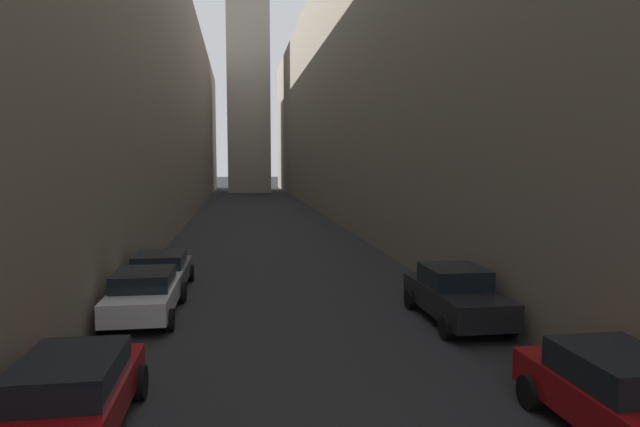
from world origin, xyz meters
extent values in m
plane|color=#232326|center=(0.00, 48.00, 0.00)|extent=(264.00, 264.00, 0.00)
cube|color=#756B5B|center=(-11.57, 50.00, 9.47)|extent=(12.14, 108.00, 18.94)
cube|color=#756B5B|center=(13.09, 50.00, 10.53)|extent=(15.19, 108.00, 21.06)
cube|color=#9E9384|center=(0.00, 88.42, 25.41)|extent=(6.33, 6.33, 50.83)
cube|color=maroon|center=(-4.40, 12.14, 0.60)|extent=(1.65, 4.22, 0.55)
cube|color=black|center=(-4.40, 12.12, 1.13)|extent=(1.52, 2.18, 0.51)
cylinder|color=black|center=(-5.23, 13.57, 0.33)|extent=(0.22, 0.65, 0.65)
cylinder|color=black|center=(-3.57, 13.57, 0.33)|extent=(0.22, 0.65, 0.65)
cube|color=silver|center=(-4.40, 19.35, 0.61)|extent=(1.73, 4.34, 0.62)
cube|color=black|center=(-4.40, 19.22, 1.16)|extent=(1.59, 2.03, 0.48)
cylinder|color=black|center=(-5.27, 20.82, 0.30)|extent=(0.22, 0.61, 0.61)
cylinder|color=black|center=(-3.53, 20.82, 0.30)|extent=(0.22, 0.61, 0.61)
cylinder|color=black|center=(-5.27, 17.87, 0.30)|extent=(0.22, 0.61, 0.61)
cylinder|color=black|center=(-3.53, 17.87, 0.30)|extent=(0.22, 0.61, 0.61)
cube|color=#4C4C51|center=(-4.40, 22.64, 0.60)|extent=(1.78, 4.48, 0.56)
cube|color=black|center=(-4.40, 22.50, 1.13)|extent=(1.64, 2.10, 0.50)
cylinder|color=black|center=(-5.29, 24.16, 0.32)|extent=(0.22, 0.63, 0.63)
cylinder|color=black|center=(-3.51, 24.16, 0.32)|extent=(0.22, 0.63, 0.63)
cylinder|color=black|center=(-5.29, 21.11, 0.32)|extent=(0.22, 0.63, 0.63)
cylinder|color=black|center=(-3.51, 21.11, 0.32)|extent=(0.22, 0.63, 0.63)
cube|color=maroon|center=(4.40, 10.67, 0.63)|extent=(1.67, 4.18, 0.63)
cube|color=black|center=(4.40, 10.86, 1.20)|extent=(1.53, 1.99, 0.52)
cylinder|color=black|center=(3.57, 12.10, 0.31)|extent=(0.22, 0.62, 0.62)
cylinder|color=black|center=(5.23, 12.10, 0.31)|extent=(0.22, 0.62, 0.62)
cube|color=black|center=(4.40, 17.60, 0.65)|extent=(1.73, 4.38, 0.69)
cube|color=black|center=(4.40, 17.78, 1.27)|extent=(1.59, 1.86, 0.54)
cylinder|color=black|center=(3.53, 19.09, 0.31)|extent=(0.22, 0.61, 0.61)
cylinder|color=black|center=(5.27, 19.09, 0.31)|extent=(0.22, 0.61, 0.61)
cylinder|color=black|center=(3.53, 16.11, 0.31)|extent=(0.22, 0.61, 0.61)
cylinder|color=black|center=(5.27, 16.11, 0.31)|extent=(0.22, 0.61, 0.61)
camera|label=1|loc=(-1.66, 3.04, 4.50)|focal=30.92mm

